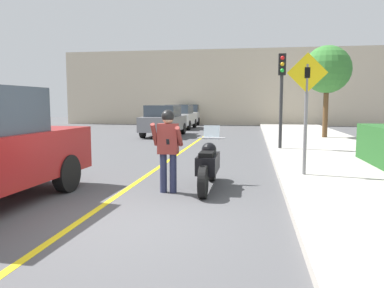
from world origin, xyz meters
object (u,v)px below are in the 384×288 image
at_px(street_tree, 327,70).
at_px(parked_car_silver, 190,114).
at_px(crossing_sign, 306,102).
at_px(parked_car_grey, 164,120).
at_px(motorcycle, 208,165).
at_px(person_biker, 168,143).
at_px(parked_car_white, 180,117).
at_px(traffic_light, 282,83).

xyz_separation_m(street_tree, parked_car_silver, (-8.69, 12.49, -2.51)).
height_order(crossing_sign, parked_car_grey, crossing_sign).
xyz_separation_m(motorcycle, person_biker, (-0.75, -0.49, 0.51)).
bearing_deg(street_tree, motorcycle, -111.42).
height_order(person_biker, street_tree, street_tree).
bearing_deg(crossing_sign, parked_car_silver, 105.91).
xyz_separation_m(parked_car_grey, parked_car_white, (-0.24, 5.89, 0.00)).
bearing_deg(crossing_sign, person_biker, -150.20).
bearing_deg(parked_car_silver, parked_car_grey, -87.91).
bearing_deg(street_tree, person_biker, -113.77).
bearing_deg(motorcycle, crossing_sign, 28.59).
relative_size(street_tree, parked_car_white, 1.04).
relative_size(crossing_sign, traffic_light, 0.82).
relative_size(crossing_sign, parked_car_silver, 0.66).
distance_m(motorcycle, parked_car_white, 18.62).
distance_m(crossing_sign, street_tree, 10.39).
xyz_separation_m(motorcycle, traffic_light, (1.92, 6.26, 2.03)).
xyz_separation_m(traffic_light, parked_car_silver, (-6.23, 17.40, -1.68)).
distance_m(parked_car_grey, parked_car_white, 5.89).
bearing_deg(parked_car_silver, street_tree, -55.17).
height_order(parked_car_white, parked_car_silver, same).
bearing_deg(parked_car_grey, parked_car_white, 92.33).
relative_size(parked_car_grey, parked_car_white, 1.00).
bearing_deg(crossing_sign, parked_car_grey, 118.35).
bearing_deg(parked_car_white, crossing_sign, -69.85).
bearing_deg(traffic_light, parked_car_grey, 134.08).
distance_m(traffic_light, street_tree, 5.55).
height_order(motorcycle, parked_car_silver, parked_car_silver).
bearing_deg(parked_car_silver, traffic_light, -70.30).
distance_m(motorcycle, traffic_light, 6.86).
height_order(motorcycle, crossing_sign, crossing_sign).
bearing_deg(parked_car_grey, parked_car_silver, 92.09).
distance_m(person_biker, parked_car_white, 18.95).
distance_m(motorcycle, crossing_sign, 2.74).
relative_size(traffic_light, parked_car_white, 0.81).
bearing_deg(parked_car_grey, street_tree, -7.56).
bearing_deg(parked_car_white, parked_car_grey, -87.67).
xyz_separation_m(person_biker, traffic_light, (2.67, 6.75, 1.52)).
bearing_deg(parked_car_grey, crossing_sign, -61.65).
xyz_separation_m(person_biker, parked_car_grey, (-3.14, 12.76, -0.16)).
bearing_deg(parked_car_grey, motorcycle, -72.40).
relative_size(person_biker, parked_car_silver, 0.40).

